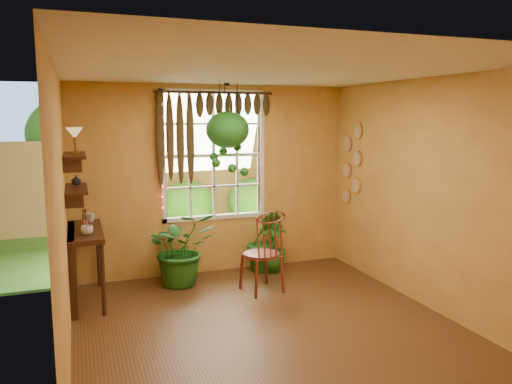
% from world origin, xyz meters
% --- Properties ---
extents(floor, '(4.50, 4.50, 0.00)m').
position_xyz_m(floor, '(0.00, 0.00, 0.00)').
color(floor, '#543718').
rests_on(floor, ground).
extents(ceiling, '(4.50, 4.50, 0.00)m').
position_xyz_m(ceiling, '(0.00, 0.00, 2.70)').
color(ceiling, white).
rests_on(ceiling, wall_back).
extents(wall_back, '(4.00, 0.00, 4.00)m').
position_xyz_m(wall_back, '(0.00, 2.25, 1.35)').
color(wall_back, gold).
rests_on(wall_back, floor).
extents(wall_left, '(0.00, 4.50, 4.50)m').
position_xyz_m(wall_left, '(-2.00, 0.00, 1.35)').
color(wall_left, gold).
rests_on(wall_left, floor).
extents(wall_right, '(0.00, 4.50, 4.50)m').
position_xyz_m(wall_right, '(2.00, 0.00, 1.35)').
color(wall_right, gold).
rests_on(wall_right, floor).
extents(window, '(1.52, 0.10, 1.86)m').
position_xyz_m(window, '(0.00, 2.28, 1.70)').
color(window, white).
rests_on(window, wall_back).
extents(valance_vine, '(1.70, 0.12, 1.10)m').
position_xyz_m(valance_vine, '(-0.08, 2.16, 2.28)').
color(valance_vine, '#371C0F').
rests_on(valance_vine, window).
extents(string_lights, '(0.03, 0.03, 1.54)m').
position_xyz_m(string_lights, '(-0.76, 2.19, 1.75)').
color(string_lights, '#FF2633').
rests_on(string_lights, window).
extents(wall_plates, '(0.04, 0.32, 1.10)m').
position_xyz_m(wall_plates, '(1.98, 1.79, 1.55)').
color(wall_plates, beige).
rests_on(wall_plates, wall_right).
extents(counter_ledge, '(0.40, 1.20, 0.90)m').
position_xyz_m(counter_ledge, '(-1.91, 1.60, 0.55)').
color(counter_ledge, '#371C0F').
rests_on(counter_ledge, floor).
extents(shelf_lower, '(0.25, 0.90, 0.04)m').
position_xyz_m(shelf_lower, '(-1.88, 1.60, 1.40)').
color(shelf_lower, '#371C0F').
rests_on(shelf_lower, wall_left).
extents(shelf_upper, '(0.25, 0.90, 0.04)m').
position_xyz_m(shelf_upper, '(-1.88, 1.60, 1.80)').
color(shelf_upper, '#371C0F').
rests_on(shelf_upper, wall_left).
extents(backyard, '(14.00, 10.00, 12.00)m').
position_xyz_m(backyard, '(0.24, 6.87, 1.28)').
color(backyard, '#264F16').
rests_on(backyard, ground).
extents(windsor_chair, '(0.54, 0.57, 1.24)m').
position_xyz_m(windsor_chair, '(0.34, 1.17, 0.36)').
color(windsor_chair, maroon).
rests_on(windsor_chair, floor).
extents(potted_plant_left, '(0.95, 0.84, 1.01)m').
position_xyz_m(potted_plant_left, '(-0.59, 1.81, 0.50)').
color(potted_plant_left, '#134814').
rests_on(potted_plant_left, floor).
extents(potted_plant_mid, '(0.52, 0.42, 0.92)m').
position_xyz_m(potted_plant_mid, '(0.67, 2.00, 0.46)').
color(potted_plant_mid, '#134814').
rests_on(potted_plant_mid, floor).
extents(potted_plant_right, '(0.52, 0.52, 0.77)m').
position_xyz_m(potted_plant_right, '(0.77, 1.95, 0.38)').
color(potted_plant_right, '#134814').
rests_on(potted_plant_right, floor).
extents(hanging_basket, '(0.59, 0.59, 1.29)m').
position_xyz_m(hanging_basket, '(0.11, 1.93, 1.98)').
color(hanging_basket, black).
rests_on(hanging_basket, ceiling).
extents(cup_a, '(0.18, 0.18, 0.11)m').
position_xyz_m(cup_a, '(-1.78, 1.30, 0.95)').
color(cup_a, silver).
rests_on(cup_a, counter_ledge).
extents(cup_b, '(0.15, 0.15, 0.11)m').
position_xyz_m(cup_b, '(-1.72, 2.06, 0.96)').
color(cup_b, beige).
rests_on(cup_b, counter_ledge).
extents(brush_jar, '(0.09, 0.09, 0.32)m').
position_xyz_m(brush_jar, '(-1.80, 1.61, 1.03)').
color(brush_jar, '#97472B').
rests_on(brush_jar, counter_ledge).
extents(shelf_vase, '(0.15, 0.15, 0.12)m').
position_xyz_m(shelf_vase, '(-1.87, 1.86, 1.48)').
color(shelf_vase, '#B2AD99').
rests_on(shelf_vase, shelf_lower).
extents(tiffany_lamp, '(0.19, 0.19, 0.31)m').
position_xyz_m(tiffany_lamp, '(-1.86, 1.44, 2.05)').
color(tiffany_lamp, brown).
rests_on(tiffany_lamp, shelf_upper).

